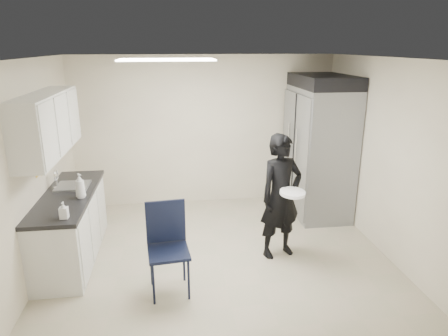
{
  "coord_description": "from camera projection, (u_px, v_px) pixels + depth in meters",
  "views": [
    {
      "loc": [
        -0.58,
        -4.85,
        2.75
      ],
      "look_at": [
        0.1,
        0.2,
        1.17
      ],
      "focal_mm": 32.0,
      "sensor_mm": 36.0,
      "label": 1
    }
  ],
  "objects": [
    {
      "name": "towel_dispenser",
      "position": [
        67.0,
        123.0,
        6.01
      ],
      "size": [
        0.22,
        0.3,
        0.35
      ],
      "primitive_type": "cube",
      "color": "black",
      "rests_on": "left_wall"
    },
    {
      "name": "notice_sticker_right",
      "position": [
        43.0,
        172.0,
        5.13
      ],
      "size": [
        0.0,
        0.12,
        0.07
      ],
      "primitive_type": "cube",
      "color": "yellow",
      "rests_on": "left_wall"
    },
    {
      "name": "sink",
      "position": [
        73.0,
        190.0,
        5.4
      ],
      "size": [
        0.42,
        0.4,
        0.14
      ],
      "primitive_type": "cube",
      "color": "gray",
      "rests_on": "countertop"
    },
    {
      "name": "countertop",
      "position": [
        67.0,
        195.0,
        5.16
      ],
      "size": [
        0.64,
        1.95,
        0.05
      ],
      "primitive_type": "cube",
      "color": "black",
      "rests_on": "lower_counter"
    },
    {
      "name": "fridge_compressor",
      "position": [
        324.0,
        81.0,
        6.27
      ],
      "size": [
        0.8,
        1.35,
        0.2
      ],
      "primitive_type": "cube",
      "color": "black",
      "rests_on": "commercial_fridge"
    },
    {
      "name": "upper_cabinets",
      "position": [
        48.0,
        124.0,
        4.87
      ],
      "size": [
        0.35,
        1.8,
        0.75
      ],
      "primitive_type": "cube",
      "color": "silver",
      "rests_on": "left_wall"
    },
    {
      "name": "soap_bottle_a",
      "position": [
        80.0,
        186.0,
        4.98
      ],
      "size": [
        0.17,
        0.17,
        0.32
      ],
      "primitive_type": "imported",
      "rotation": [
        0.0,
        0.0,
        0.65
      ],
      "color": "white",
      "rests_on": "countertop"
    },
    {
      "name": "left_wall",
      "position": [
        33.0,
        170.0,
        4.81
      ],
      "size": [
        0.0,
        4.0,
        4.0
      ],
      "primitive_type": "plane",
      "rotation": [
        1.57,
        0.0,
        1.57
      ],
      "color": "beige",
      "rests_on": "floor"
    },
    {
      "name": "folding_chair",
      "position": [
        169.0,
        252.0,
        4.5
      ],
      "size": [
        0.5,
        0.5,
        1.03
      ],
      "primitive_type": "cube",
      "rotation": [
        0.0,
        0.0,
        0.1
      ],
      "color": "black",
      "rests_on": "floor"
    },
    {
      "name": "right_wall",
      "position": [
        384.0,
        157.0,
        5.38
      ],
      "size": [
        0.0,
        4.0,
        4.0
      ],
      "primitive_type": "plane",
      "rotation": [
        1.57,
        0.0,
        -1.57
      ],
      "color": "beige",
      "rests_on": "floor"
    },
    {
      "name": "back_wall",
      "position": [
        205.0,
        131.0,
        6.99
      ],
      "size": [
        4.5,
        0.0,
        4.5
      ],
      "primitive_type": "plane",
      "rotation": [
        1.57,
        0.0,
        0.0
      ],
      "color": "beige",
      "rests_on": "floor"
    },
    {
      "name": "lower_counter",
      "position": [
        71.0,
        227.0,
        5.29
      ],
      "size": [
        0.6,
        1.9,
        0.86
      ],
      "primitive_type": "cube",
      "color": "silver",
      "rests_on": "floor"
    },
    {
      "name": "faucet",
      "position": [
        56.0,
        180.0,
        5.33
      ],
      "size": [
        0.02,
        0.02,
        0.24
      ],
      "primitive_type": "cylinder",
      "color": "silver",
      "rests_on": "countertop"
    },
    {
      "name": "man_tuxedo",
      "position": [
        281.0,
        197.0,
        5.25
      ],
      "size": [
        0.71,
        0.59,
        1.68
      ],
      "primitive_type": "imported",
      "rotation": [
        0.0,
        0.0,
        0.33
      ],
      "color": "black",
      "rests_on": "floor"
    },
    {
      "name": "ceiling",
      "position": [
        218.0,
        58.0,
        4.71
      ],
      "size": [
        4.5,
        4.5,
        0.0
      ],
      "primitive_type": "plane",
      "rotation": [
        3.14,
        0.0,
        0.0
      ],
      "color": "silver",
      "rests_on": "back_wall"
    },
    {
      "name": "floor",
      "position": [
        219.0,
        254.0,
        5.48
      ],
      "size": [
        4.5,
        4.5,
        0.0
      ],
      "primitive_type": "plane",
      "color": "tan",
      "rests_on": "ground"
    },
    {
      "name": "commercial_fridge",
      "position": [
        319.0,
        152.0,
        6.61
      ],
      "size": [
        0.8,
        1.35,
        2.1
      ],
      "primitive_type": "cube",
      "color": "gray",
      "rests_on": "floor"
    },
    {
      "name": "bucket_lid",
      "position": [
        293.0,
        193.0,
        4.99
      ],
      "size": [
        0.41,
        0.41,
        0.04
      ],
      "primitive_type": "cylinder",
      "rotation": [
        0.0,
        0.0,
        0.33
      ],
      "color": "white",
      "rests_on": "man_tuxedo"
    },
    {
      "name": "ceiling_panel",
      "position": [
        167.0,
        60.0,
        5.02
      ],
      "size": [
        1.2,
        0.6,
        0.02
      ],
      "primitive_type": "cube",
      "color": "white",
      "rests_on": "ceiling"
    },
    {
      "name": "soap_bottle_b",
      "position": [
        64.0,
        210.0,
        4.4
      ],
      "size": [
        0.09,
        0.09,
        0.19
      ],
      "primitive_type": "imported",
      "rotation": [
        0.0,
        0.0,
        -0.02
      ],
      "color": "#AEABB7",
      "rests_on": "countertop"
    },
    {
      "name": "notice_sticker_left",
      "position": [
        37.0,
        174.0,
        4.93
      ],
      "size": [
        0.0,
        0.12,
        0.07
      ],
      "primitive_type": "cube",
      "color": "yellow",
      "rests_on": "left_wall"
    }
  ]
}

